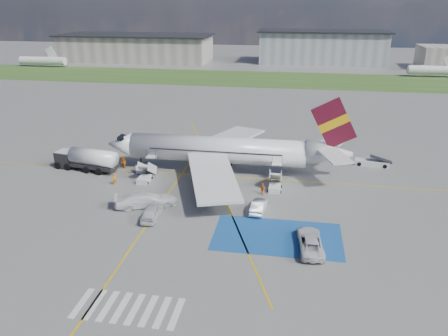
{
  "coord_description": "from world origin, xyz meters",
  "views": [
    {
      "loc": [
        11.14,
        -46.2,
        24.47
      ],
      "look_at": [
        2.29,
        6.58,
        3.5
      ],
      "focal_mm": 35.0,
      "sensor_mm": 36.0,
      "label": 1
    }
  ],
  "objects_px": {
    "belt_loader": "(372,163)",
    "car_silver_a": "(152,212)",
    "fuel_tanker": "(87,161)",
    "van_white_a": "(310,240)",
    "car_silver_b": "(259,206)",
    "van_white_b": "(146,198)",
    "gpu_cart": "(142,168)",
    "airliner": "(227,150)"
  },
  "relations": [
    {
      "from": "belt_loader",
      "to": "car_silver_a",
      "type": "height_order",
      "value": "car_silver_a"
    },
    {
      "from": "belt_loader",
      "to": "van_white_a",
      "type": "xyz_separation_m",
      "value": [
        -9.96,
        -26.02,
        0.57
      ]
    },
    {
      "from": "car_silver_a",
      "to": "van_white_a",
      "type": "xyz_separation_m",
      "value": [
        18.34,
        -3.54,
        0.15
      ]
    },
    {
      "from": "airliner",
      "to": "belt_loader",
      "type": "height_order",
      "value": "airliner"
    },
    {
      "from": "airliner",
      "to": "car_silver_a",
      "type": "relative_size",
      "value": 7.63
    },
    {
      "from": "van_white_a",
      "to": "car_silver_a",
      "type": "bearing_deg",
      "value": -16.08
    },
    {
      "from": "car_silver_a",
      "to": "gpu_cart",
      "type": "bearing_deg",
      "value": -69.04
    },
    {
      "from": "fuel_tanker",
      "to": "car_silver_b",
      "type": "distance_m",
      "value": 28.57
    },
    {
      "from": "gpu_cart",
      "to": "car_silver_b",
      "type": "xyz_separation_m",
      "value": [
        18.34,
        -9.72,
        0.05
      ]
    },
    {
      "from": "van_white_a",
      "to": "van_white_b",
      "type": "relative_size",
      "value": 0.88
    },
    {
      "from": "fuel_tanker",
      "to": "car_silver_a",
      "type": "height_order",
      "value": "fuel_tanker"
    },
    {
      "from": "fuel_tanker",
      "to": "gpu_cart",
      "type": "height_order",
      "value": "fuel_tanker"
    },
    {
      "from": "car_silver_a",
      "to": "van_white_b",
      "type": "height_order",
      "value": "van_white_b"
    },
    {
      "from": "gpu_cart",
      "to": "van_white_a",
      "type": "height_order",
      "value": "van_white_a"
    },
    {
      "from": "airliner",
      "to": "fuel_tanker",
      "type": "bearing_deg",
      "value": -172.52
    },
    {
      "from": "airliner",
      "to": "van_white_a",
      "type": "relative_size",
      "value": 7.09
    },
    {
      "from": "fuel_tanker",
      "to": "gpu_cart",
      "type": "relative_size",
      "value": 4.82
    },
    {
      "from": "fuel_tanker",
      "to": "car_silver_a",
      "type": "relative_size",
      "value": 2.13
    },
    {
      "from": "fuel_tanker",
      "to": "belt_loader",
      "type": "distance_m",
      "value": 43.9
    },
    {
      "from": "car_silver_b",
      "to": "van_white_b",
      "type": "height_order",
      "value": "van_white_b"
    },
    {
      "from": "van_white_a",
      "to": "fuel_tanker",
      "type": "bearing_deg",
      "value": -32.37
    },
    {
      "from": "car_silver_a",
      "to": "van_white_b",
      "type": "distance_m",
      "value": 3.53
    },
    {
      "from": "airliner",
      "to": "car_silver_b",
      "type": "relative_size",
      "value": 8.17
    },
    {
      "from": "car_silver_b",
      "to": "van_white_b",
      "type": "bearing_deg",
      "value": 8.28
    },
    {
      "from": "car_silver_a",
      "to": "van_white_a",
      "type": "relative_size",
      "value": 0.93
    },
    {
      "from": "fuel_tanker",
      "to": "car_silver_a",
      "type": "xyz_separation_m",
      "value": [
        14.65,
        -13.42,
        -0.61
      ]
    },
    {
      "from": "belt_loader",
      "to": "van_white_a",
      "type": "relative_size",
      "value": 1.07
    },
    {
      "from": "gpu_cart",
      "to": "car_silver_b",
      "type": "relative_size",
      "value": 0.47
    },
    {
      "from": "airliner",
      "to": "gpu_cart",
      "type": "relative_size",
      "value": 17.26
    },
    {
      "from": "belt_loader",
      "to": "van_white_b",
      "type": "height_order",
      "value": "van_white_b"
    },
    {
      "from": "airliner",
      "to": "gpu_cart",
      "type": "distance_m",
      "value": 12.97
    },
    {
      "from": "car_silver_b",
      "to": "van_white_b",
      "type": "xyz_separation_m",
      "value": [
        -14.06,
        -0.87,
        0.41
      ]
    },
    {
      "from": "car_silver_a",
      "to": "car_silver_b",
      "type": "xyz_separation_m",
      "value": [
        12.28,
        3.9,
        -0.08
      ]
    },
    {
      "from": "gpu_cart",
      "to": "van_white_b",
      "type": "height_order",
      "value": "van_white_b"
    },
    {
      "from": "gpu_cart",
      "to": "car_silver_b",
      "type": "bearing_deg",
      "value": -50.52
    },
    {
      "from": "belt_loader",
      "to": "airliner",
      "type": "bearing_deg",
      "value": -157.49
    },
    {
      "from": "fuel_tanker",
      "to": "belt_loader",
      "type": "bearing_deg",
      "value": 22.29
    },
    {
      "from": "car_silver_a",
      "to": "airliner",
      "type": "bearing_deg",
      "value": -114.49
    },
    {
      "from": "car_silver_b",
      "to": "belt_loader",
      "type": "bearing_deg",
      "value": -126.01
    },
    {
      "from": "fuel_tanker",
      "to": "van_white_a",
      "type": "xyz_separation_m",
      "value": [
        32.99,
        -16.96,
        -0.46
      ]
    },
    {
      "from": "airliner",
      "to": "car_silver_a",
      "type": "height_order",
      "value": "airliner"
    },
    {
      "from": "fuel_tanker",
      "to": "van_white_a",
      "type": "relative_size",
      "value": 1.98
    }
  ]
}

